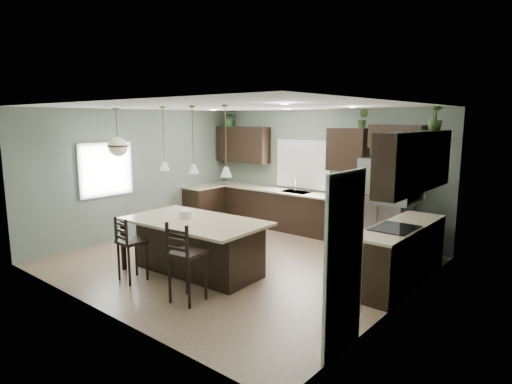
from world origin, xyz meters
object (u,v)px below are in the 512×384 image
(kitchen_island, at_px, (195,247))
(serving_dish, at_px, (186,214))
(bar_stool_left, at_px, (132,249))
(plant_back_left, at_px, (230,118))
(bar_stool_right, at_px, (187,262))
(refrigerator, at_px, (385,205))

(kitchen_island, height_order, serving_dish, serving_dish)
(serving_dish, xyz_separation_m, bar_stool_left, (-0.32, -0.87, -0.46))
(bar_stool_left, height_order, plant_back_left, plant_back_left)
(kitchen_island, xyz_separation_m, bar_stool_right, (0.77, -0.85, 0.13))
(bar_stool_right, bearing_deg, plant_back_left, 118.99)
(refrigerator, bearing_deg, serving_dish, -123.37)
(refrigerator, xyz_separation_m, kitchen_island, (-1.93, -3.23, -0.46))
(serving_dish, bearing_deg, bar_stool_left, -110.24)
(refrigerator, relative_size, kitchen_island, 0.77)
(kitchen_island, bearing_deg, plant_back_left, 122.02)
(refrigerator, height_order, bar_stool_right, refrigerator)
(bar_stool_left, height_order, bar_stool_right, bar_stool_right)
(refrigerator, height_order, plant_back_left, plant_back_left)
(serving_dish, height_order, bar_stool_right, bar_stool_right)
(refrigerator, bearing_deg, kitchen_island, -120.92)
(bar_stool_right, bearing_deg, serving_dish, 131.63)
(refrigerator, distance_m, bar_stool_left, 4.80)
(serving_dish, relative_size, plant_back_left, 0.57)
(bar_stool_left, distance_m, bar_stool_right, 1.30)
(serving_dish, distance_m, bar_stool_left, 1.03)
(kitchen_island, xyz_separation_m, serving_dish, (-0.20, -0.01, 0.53))
(bar_stool_left, bearing_deg, bar_stool_right, 4.58)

